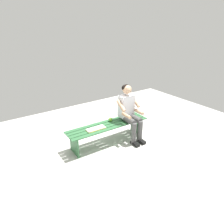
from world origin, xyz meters
name	(u,v)px	position (x,y,z in m)	size (l,w,h in m)	color
ground_plane	(79,194)	(1.22, 1.00, -0.02)	(10.00, 7.00, 0.04)	beige
bench_near	(108,129)	(0.00, 0.00, 0.34)	(1.87, 0.48, 0.45)	#2D6038
person_seated	(129,111)	(-0.51, 0.10, 0.69)	(0.50, 0.69, 1.25)	silver
apple	(110,119)	(-0.13, -0.11, 0.49)	(0.09, 0.09, 0.09)	#72B738
book_open	(96,129)	(0.33, 0.03, 0.46)	(0.42, 0.17, 0.02)	white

